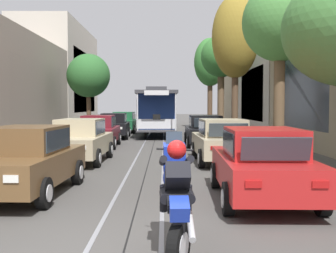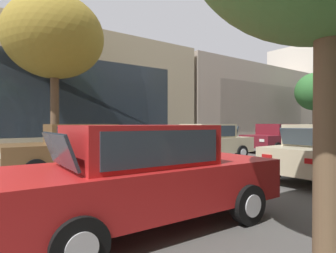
{
  "view_description": "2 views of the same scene",
  "coord_description": "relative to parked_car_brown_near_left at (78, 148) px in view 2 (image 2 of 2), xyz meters",
  "views": [
    {
      "loc": [
        0.57,
        -5.81,
        2.07
      ],
      "look_at": [
        0.75,
        13.86,
        1.1
      ],
      "focal_mm": 45.33,
      "sensor_mm": 36.0,
      "label": 1
    },
    {
      "loc": [
        6.45,
        1.03,
        1.61
      ],
      "look_at": [
        -1.11,
        6.53,
        1.5
      ],
      "focal_mm": 29.89,
      "sensor_mm": 36.0,
      "label": 2
    }
  ],
  "objects": [
    {
      "name": "street_tree_kerb_left_second",
      "position": [
        -2.01,
        19.56,
        3.31
      ],
      "size": [
        2.97,
        3.02,
        5.63
      ],
      "color": "brown",
      "rests_on": "ground"
    },
    {
      "name": "parked_car_beige_second_left",
      "position": [
        0.14,
        5.64,
        0.0
      ],
      "size": [
        2.08,
        4.4,
        1.58
      ],
      "color": "#C1B28E",
      "rests_on": "ground"
    },
    {
      "name": "parked_car_red_near_right",
      "position": [
        5.34,
        -0.68,
        0.0
      ],
      "size": [
        2.1,
        4.4,
        1.58
      ],
      "color": "red",
      "rests_on": "ground"
    },
    {
      "name": "building_facade_left",
      "position": [
        -7.03,
        19.12,
        3.15
      ],
      "size": [
        5.25,
        45.35,
        9.64
      ],
      "color": "tan",
      "rests_on": "ground"
    },
    {
      "name": "parked_car_beige_second_right",
      "position": [
        5.31,
        5.44,
        0.0
      ],
      "size": [
        2.07,
        4.39,
        1.58
      ],
      "color": "#C1B28E",
      "rests_on": "ground"
    },
    {
      "name": "street_tree_kerb_left_near",
      "position": [
        -2.56,
        -0.07,
        4.21
      ],
      "size": [
        3.9,
        3.85,
        6.67
      ],
      "color": "brown",
      "rests_on": "ground"
    },
    {
      "name": "parked_car_black_fourth_left",
      "position": [
        0.0,
        17.14,
        0.0
      ],
      "size": [
        2.09,
        4.4,
        1.58
      ],
      "color": "black",
      "rests_on": "ground"
    },
    {
      "name": "parked_car_brown_near_left",
      "position": [
        0.0,
        0.0,
        0.0
      ],
      "size": [
        2.13,
        4.42,
        1.58
      ],
      "color": "brown",
      "rests_on": "ground"
    },
    {
      "name": "parked_car_maroon_mid_left",
      "position": [
        -0.07,
        11.3,
        0.0
      ],
      "size": [
        2.05,
        4.38,
        1.58
      ],
      "color": "maroon",
      "rests_on": "ground"
    }
  ]
}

